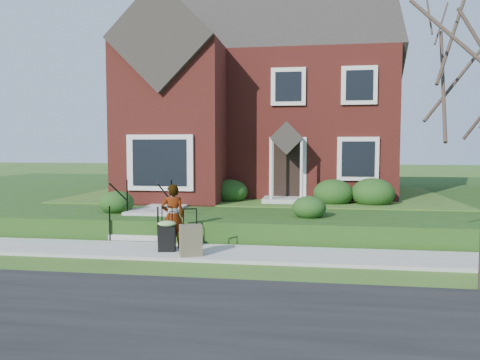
% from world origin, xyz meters
% --- Properties ---
extents(ground, '(120.00, 120.00, 0.00)m').
position_xyz_m(ground, '(0.00, 0.00, 0.00)').
color(ground, '#2D5119').
rests_on(ground, ground).
extents(street, '(60.00, 6.00, 0.01)m').
position_xyz_m(street, '(0.00, -5.00, 0.01)').
color(street, black).
rests_on(street, ground).
extents(sidewalk, '(60.00, 1.60, 0.08)m').
position_xyz_m(sidewalk, '(0.00, 0.00, 0.04)').
color(sidewalk, '#9E9B93').
rests_on(sidewalk, ground).
extents(terrace, '(44.00, 20.00, 0.60)m').
position_xyz_m(terrace, '(4.00, 10.90, 0.30)').
color(terrace, '#1C3E11').
rests_on(terrace, ground).
extents(walkway, '(1.20, 6.00, 0.06)m').
position_xyz_m(walkway, '(-2.50, 5.00, 0.63)').
color(walkway, '#9E9B93').
rests_on(walkway, terrace).
extents(main_house, '(10.40, 10.20, 9.40)m').
position_xyz_m(main_house, '(-0.21, 9.61, 5.26)').
color(main_house, maroon).
rests_on(main_house, terrace).
extents(front_steps, '(1.40, 2.02, 1.50)m').
position_xyz_m(front_steps, '(-2.50, 1.84, 0.47)').
color(front_steps, '#9E9B93').
rests_on(front_steps, ground).
extents(foundation_shrubs, '(9.44, 4.40, 1.06)m').
position_xyz_m(foundation_shrubs, '(0.07, 4.84, 1.07)').
color(foundation_shrubs, black).
rests_on(foundation_shrubs, terrace).
extents(woman, '(0.65, 0.52, 1.54)m').
position_xyz_m(woman, '(-1.26, 0.18, 0.85)').
color(woman, '#999999').
rests_on(woman, sidewalk).
extents(suitcase_black, '(0.48, 0.42, 1.04)m').
position_xyz_m(suitcase_black, '(-1.30, -0.16, 0.48)').
color(suitcase_black, black).
rests_on(suitcase_black, sidewalk).
extents(suitcase_olive, '(0.55, 0.44, 1.06)m').
position_xyz_m(suitcase_olive, '(-0.63, -0.53, 0.43)').
color(suitcase_olive, brown).
rests_on(suitcase_olive, sidewalk).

